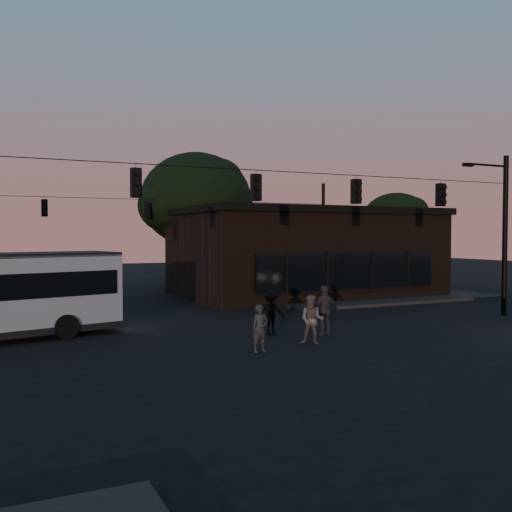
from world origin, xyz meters
name	(u,v)px	position (x,y,z in m)	size (l,w,h in m)	color
ground	(311,356)	(0.00, 0.00, 0.00)	(120.00, 120.00, 0.00)	black
sidewalk_far_right	(361,294)	(12.00, 14.00, 0.07)	(14.00, 10.00, 0.15)	black
building	(303,252)	(9.00, 15.97, 2.71)	(15.40, 10.41, 5.40)	black
tree_behind	(196,200)	(4.00, 22.00, 6.19)	(7.60, 7.60, 9.43)	black
tree_right	(396,223)	(18.00, 18.00, 4.63)	(5.20, 5.20, 6.86)	black
signal_rig_near	(256,217)	(0.00, 4.00, 4.45)	(26.24, 0.30, 7.50)	black
signal_rig_far	(146,228)	(0.00, 20.00, 4.20)	(26.24, 0.30, 7.50)	black
pedestrian_a	(260,328)	(-1.16, 1.26, 0.77)	(0.56, 0.37, 1.54)	#22272A
pedestrian_b	(312,320)	(1.04, 1.66, 0.85)	(0.83, 0.65, 1.71)	#55534E
pedestrian_c	(325,310)	(2.36, 2.93, 0.95)	(1.11, 0.46, 1.89)	#2F2C36
pedestrian_d	(271,312)	(0.59, 3.93, 0.86)	(1.11, 0.64, 1.71)	black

